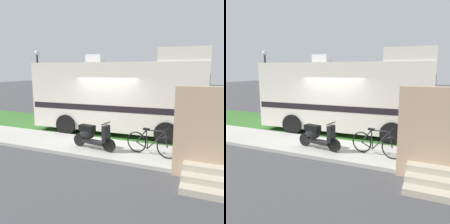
# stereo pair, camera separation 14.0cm
# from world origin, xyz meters

# --- Properties ---
(ground_plane) EXTENTS (80.00, 80.00, 0.00)m
(ground_plane) POSITION_xyz_m (0.00, 0.00, 0.00)
(ground_plane) COLOR #424244
(sidewalk) EXTENTS (24.00, 2.00, 0.12)m
(sidewalk) POSITION_xyz_m (0.00, -1.20, 0.06)
(sidewalk) COLOR #ADAAA3
(sidewalk) RESTS_ON ground
(grass_strip) EXTENTS (24.00, 3.40, 0.08)m
(grass_strip) POSITION_xyz_m (0.00, 1.50, 0.04)
(grass_strip) COLOR #336628
(grass_strip) RESTS_ON ground
(motorhome_rv) EXTENTS (7.38, 2.77, 3.60)m
(motorhome_rv) POSITION_xyz_m (0.13, 1.22, 1.71)
(motorhome_rv) COLOR silver
(motorhome_rv) RESTS_ON ground
(scooter) EXTENTS (1.68, 0.55, 0.97)m
(scooter) POSITION_xyz_m (0.10, -1.49, 0.58)
(scooter) COLOR black
(scooter) RESTS_ON ground
(bicycle) EXTENTS (1.72, 0.53, 0.90)m
(bicycle) POSITION_xyz_m (2.14, -1.36, 0.51)
(bicycle) COLOR black
(bicycle) RESTS_ON ground
(porch_steps) EXTENTS (2.00, 1.26, 2.40)m
(porch_steps) POSITION_xyz_m (3.93, -2.29, 0.97)
(porch_steps) COLOR #B2A893
(porch_steps) RESTS_ON ground
(bottle_green) EXTENTS (0.07, 0.07, 0.24)m
(bottle_green) POSITION_xyz_m (3.10, -1.07, 0.22)
(bottle_green) COLOR #19722D
(bottle_green) RESTS_ON ground
(street_lamp_post) EXTENTS (0.28, 0.28, 3.96)m
(street_lamp_post) POSITION_xyz_m (-6.32, 3.60, 2.43)
(street_lamp_post) COLOR #333338
(street_lamp_post) RESTS_ON ground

